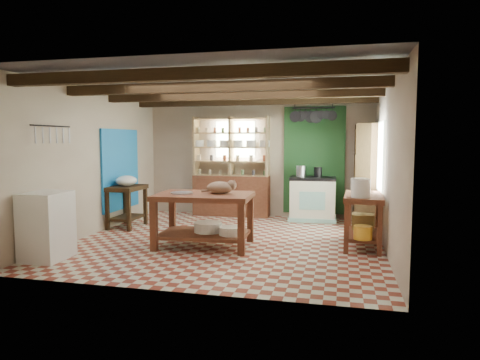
% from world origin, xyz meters
% --- Properties ---
extents(floor, '(5.00, 5.00, 0.02)m').
position_xyz_m(floor, '(0.00, 0.00, -0.01)').
color(floor, maroon).
rests_on(floor, ground).
extents(ceiling, '(5.00, 5.00, 0.02)m').
position_xyz_m(ceiling, '(0.00, 0.00, 2.60)').
color(ceiling, '#4F4F54').
rests_on(ceiling, wall_back).
extents(wall_back, '(5.00, 0.04, 2.60)m').
position_xyz_m(wall_back, '(0.00, 2.50, 1.30)').
color(wall_back, '#C1AF9B').
rests_on(wall_back, floor).
extents(wall_front, '(5.00, 0.04, 2.60)m').
position_xyz_m(wall_front, '(0.00, -2.50, 1.30)').
color(wall_front, '#C1AF9B').
rests_on(wall_front, floor).
extents(wall_left, '(0.04, 5.00, 2.60)m').
position_xyz_m(wall_left, '(-2.50, 0.00, 1.30)').
color(wall_left, '#C1AF9B').
rests_on(wall_left, floor).
extents(wall_right, '(0.04, 5.00, 2.60)m').
position_xyz_m(wall_right, '(2.50, 0.00, 1.30)').
color(wall_right, '#C1AF9B').
rests_on(wall_right, floor).
extents(ceiling_beams, '(5.00, 3.80, 0.15)m').
position_xyz_m(ceiling_beams, '(0.00, 0.00, 2.48)').
color(ceiling_beams, '#322111').
rests_on(ceiling_beams, ceiling).
extents(blue_wall_patch, '(0.04, 1.40, 1.60)m').
position_xyz_m(blue_wall_patch, '(-2.47, 0.90, 1.10)').
color(blue_wall_patch, blue).
rests_on(blue_wall_patch, wall_left).
extents(green_wall_patch, '(1.30, 0.04, 2.30)m').
position_xyz_m(green_wall_patch, '(1.25, 2.47, 1.25)').
color(green_wall_patch, '#1E4C23').
rests_on(green_wall_patch, wall_back).
extents(window_back, '(0.90, 0.02, 0.80)m').
position_xyz_m(window_back, '(-0.50, 2.48, 1.70)').
color(window_back, silver).
rests_on(window_back, wall_back).
extents(window_right, '(0.02, 1.30, 1.20)m').
position_xyz_m(window_right, '(2.48, 1.00, 1.40)').
color(window_right, silver).
rests_on(window_right, wall_right).
extents(utensil_rail, '(0.06, 0.90, 0.28)m').
position_xyz_m(utensil_rail, '(-2.44, -1.20, 1.78)').
color(utensil_rail, black).
rests_on(utensil_rail, wall_left).
extents(pot_rack, '(0.86, 0.12, 0.36)m').
position_xyz_m(pot_rack, '(1.25, 2.05, 2.18)').
color(pot_rack, black).
rests_on(pot_rack, ceiling).
extents(shelving_unit, '(1.70, 0.34, 2.20)m').
position_xyz_m(shelving_unit, '(-0.55, 2.31, 1.10)').
color(shelving_unit, tan).
rests_on(shelving_unit, floor).
extents(tall_rack, '(0.40, 0.86, 2.00)m').
position_xyz_m(tall_rack, '(2.28, 1.80, 1.00)').
color(tall_rack, '#322111').
rests_on(tall_rack, floor).
extents(work_table, '(1.54, 1.07, 0.84)m').
position_xyz_m(work_table, '(-0.28, -0.46, 0.42)').
color(work_table, brown).
rests_on(work_table, floor).
extents(stove, '(0.96, 0.66, 0.92)m').
position_xyz_m(stove, '(1.26, 2.15, 0.46)').
color(stove, white).
rests_on(stove, floor).
extents(prep_table, '(0.55, 0.80, 0.81)m').
position_xyz_m(prep_table, '(-2.20, 0.62, 0.40)').
color(prep_table, '#322111').
rests_on(prep_table, floor).
extents(white_cabinet, '(0.56, 0.66, 0.96)m').
position_xyz_m(white_cabinet, '(-2.22, -1.68, 0.48)').
color(white_cabinet, white).
rests_on(white_cabinet, floor).
extents(right_counter, '(0.64, 1.19, 0.83)m').
position_xyz_m(right_counter, '(2.18, 0.10, 0.42)').
color(right_counter, brown).
rests_on(right_counter, floor).
extents(cat, '(0.49, 0.41, 0.19)m').
position_xyz_m(cat, '(-0.03, -0.40, 0.94)').
color(cat, '#9A7359').
rests_on(cat, work_table).
extents(steel_tray, '(0.37, 0.37, 0.02)m').
position_xyz_m(steel_tray, '(-0.62, -0.53, 0.86)').
color(steel_tray, '#B7B6BE').
rests_on(steel_tray, work_table).
extents(basin_large, '(0.47, 0.47, 0.16)m').
position_xyz_m(basin_large, '(-0.23, -0.41, 0.30)').
color(basin_large, white).
rests_on(basin_large, work_table).
extents(basin_small, '(0.38, 0.38, 0.13)m').
position_xyz_m(basin_small, '(0.18, -0.54, 0.29)').
color(basin_small, white).
rests_on(basin_small, work_table).
extents(kettle_left, '(0.21, 0.21, 0.23)m').
position_xyz_m(kettle_left, '(1.01, 2.14, 1.03)').
color(kettle_left, '#B7B6BE').
rests_on(kettle_left, stove).
extents(kettle_right, '(0.17, 0.17, 0.21)m').
position_xyz_m(kettle_right, '(1.36, 2.15, 1.02)').
color(kettle_right, black).
rests_on(kettle_right, stove).
extents(enamel_bowl, '(0.40, 0.40, 0.20)m').
position_xyz_m(enamel_bowl, '(-2.20, 0.62, 0.91)').
color(enamel_bowl, white).
rests_on(enamel_bowl, prep_table).
extents(white_bucket, '(0.30, 0.30, 0.29)m').
position_xyz_m(white_bucket, '(2.11, -0.24, 0.98)').
color(white_bucket, white).
rests_on(white_bucket, right_counter).
extents(wicker_basket, '(0.37, 0.30, 0.25)m').
position_xyz_m(wicker_basket, '(2.19, 0.40, 0.34)').
color(wicker_basket, olive).
rests_on(wicker_basket, right_counter).
extents(yellow_tub, '(0.28, 0.28, 0.20)m').
position_xyz_m(yellow_tub, '(2.16, -0.35, 0.32)').
color(yellow_tub, yellow).
rests_on(yellow_tub, right_counter).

